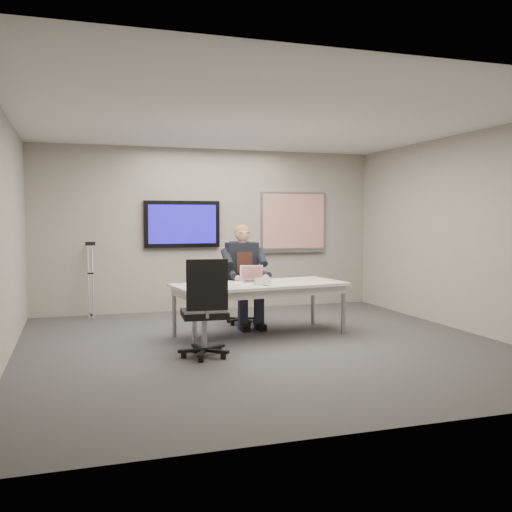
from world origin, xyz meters
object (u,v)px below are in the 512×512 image
object	(u,v)px
conference_table	(260,289)
office_chair_far	(241,302)
office_chair_near	(205,327)
laptop	(253,278)
seated_person	(246,286)

from	to	relation	value
conference_table	office_chair_far	xyz separation A→B (m)	(0.01, 0.97, -0.32)
office_chair_far	office_chair_near	world-z (taller)	office_chair_near
laptop	conference_table	bearing A→B (deg)	-65.16
laptop	seated_person	bearing A→B (deg)	101.39
conference_table	laptop	size ratio (longest dim) A/B	6.44
conference_table	office_chair_near	distance (m)	1.45
office_chair_far	laptop	world-z (taller)	office_chair_far
office_chair_far	laptop	size ratio (longest dim) A/B	2.68
conference_table	laptop	bearing A→B (deg)	91.27
conference_table	office_chair_far	world-z (taller)	office_chair_far
office_chair_far	office_chair_near	xyz separation A→B (m)	(-1.00, -1.98, 0.04)
conference_table	seated_person	bearing A→B (deg)	81.65
office_chair_near	laptop	world-z (taller)	office_chair_near
seated_person	laptop	xyz separation A→B (m)	(-0.04, -0.50, 0.17)
office_chair_near	seated_person	bearing A→B (deg)	-115.58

